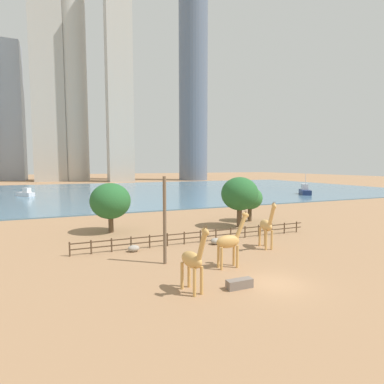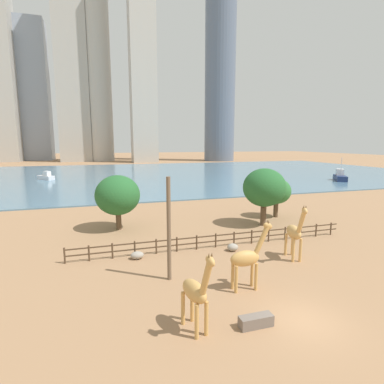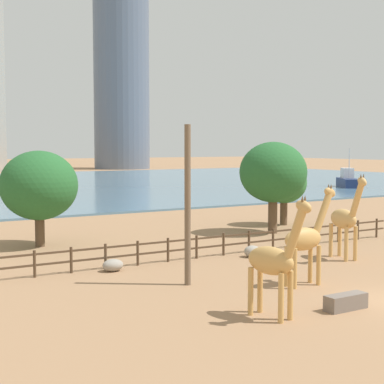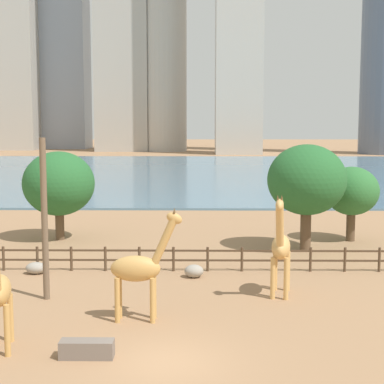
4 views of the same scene
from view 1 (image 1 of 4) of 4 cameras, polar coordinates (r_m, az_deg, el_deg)
ground_plane at (r=97.31m, az=-14.69°, el=0.19°), size 400.00×400.00×0.00m
harbor_water at (r=94.34m, az=-14.45°, el=0.11°), size 180.00×86.00×0.20m
giraffe_tall at (r=30.05m, az=14.03°, el=-6.22°), size 1.23×3.10×4.80m
giraffe_companion at (r=24.03m, az=7.23°, el=-9.27°), size 2.92×0.83×4.52m
giraffe_young at (r=19.34m, az=0.20°, el=-12.83°), size 1.22×2.80×4.55m
utility_pole at (r=24.51m, az=-5.22°, el=-5.43°), size 0.28×0.28×7.19m
boulder_near_fence at (r=31.08m, az=4.46°, el=-9.33°), size 0.97×0.87×0.65m
boulder_by_pole at (r=29.03m, az=-11.06°, el=-10.49°), size 1.07×0.82×0.61m
feeding_trough at (r=20.81m, az=9.03°, el=-16.88°), size 1.80×0.60×0.60m
enclosure_fence at (r=31.70m, az=1.89°, el=-8.23°), size 26.12×0.14×1.30m
tree_left_large at (r=37.07m, az=-15.28°, el=-1.69°), size 4.78×4.78×5.97m
tree_center_broad at (r=39.37m, az=9.07°, el=-0.37°), size 4.81×4.81×6.55m
tree_right_tall at (r=43.84m, az=10.98°, el=-1.19°), size 3.58×3.58×4.97m
boat_ferry at (r=86.71m, az=20.70°, el=0.21°), size 5.39×6.58×5.73m
boat_sailboat at (r=87.36m, az=-29.10°, el=-0.22°), size 4.59×4.81×2.15m
skyline_tower_needle at (r=189.37m, az=-31.57°, el=12.78°), size 13.92×13.08×71.50m
skyline_block_central at (r=170.92m, az=-21.48°, el=17.53°), size 12.40×12.40×91.61m
skyline_tower_glass at (r=172.54m, az=-25.74°, el=18.05°), size 14.96×11.44×96.25m
skyline_block_left at (r=169.60m, az=0.24°, el=19.05°), size 15.44×15.44×97.80m
skyline_block_right at (r=160.20m, az=-13.80°, el=21.74°), size 11.83×11.35×108.56m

